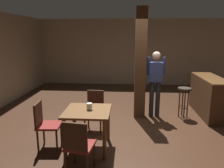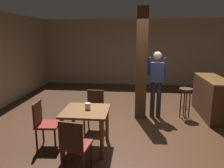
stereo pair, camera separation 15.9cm
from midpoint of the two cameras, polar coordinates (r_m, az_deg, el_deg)
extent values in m
plane|color=#382114|center=(5.42, 6.97, -10.49)|extent=(10.80, 10.80, 0.00)
cube|color=gray|center=(9.51, 6.78, 8.22)|extent=(8.00, 0.10, 2.80)
cube|color=#422816|center=(5.60, 8.50, 5.13)|extent=(0.28, 0.28, 2.80)
cube|color=brown|center=(4.11, -5.74, -7.01)|extent=(0.84, 0.84, 0.04)
cylinder|color=brown|center=(4.52, -0.29, -10.26)|extent=(0.07, 0.07, 0.72)
cylinder|color=brown|center=(4.64, -9.07, -9.79)|extent=(0.07, 0.07, 0.72)
cylinder|color=brown|center=(3.88, -1.45, -14.27)|extent=(0.07, 0.07, 0.72)
cylinder|color=brown|center=(4.03, -11.69, -13.52)|extent=(0.07, 0.07, 0.72)
cube|color=maroon|center=(4.91, -3.85, -7.25)|extent=(0.44, 0.44, 0.04)
cube|color=#382114|center=(5.02, -3.41, -4.10)|extent=(0.38, 0.06, 0.45)
cylinder|color=#382114|center=(4.80, -2.21, -10.60)|extent=(0.04, 0.04, 0.43)
cylinder|color=#382114|center=(4.88, -6.31, -10.30)|extent=(0.04, 0.04, 0.43)
cylinder|color=#382114|center=(5.12, -1.44, -9.08)|extent=(0.04, 0.04, 0.43)
cylinder|color=#382114|center=(5.19, -5.29, -8.82)|extent=(0.04, 0.04, 0.43)
cube|color=maroon|center=(3.56, -7.98, -15.45)|extent=(0.47, 0.47, 0.04)
cube|color=#382114|center=(3.30, -9.36, -13.48)|extent=(0.38, 0.09, 0.45)
cylinder|color=#382114|center=(3.87, -9.40, -16.85)|extent=(0.04, 0.04, 0.43)
cylinder|color=#382114|center=(3.76, -4.24, -17.65)|extent=(0.04, 0.04, 0.43)
cylinder|color=#382114|center=(3.60, -11.70, -19.42)|extent=(0.04, 0.04, 0.43)
cylinder|color=#382114|center=(3.48, -6.12, -20.43)|extent=(0.04, 0.04, 0.43)
cube|color=maroon|center=(4.39, -15.34, -10.21)|extent=(0.45, 0.45, 0.04)
cube|color=#382114|center=(4.37, -17.93, -7.31)|extent=(0.06, 0.38, 0.45)
cylinder|color=#382114|center=(4.58, -12.37, -12.10)|extent=(0.04, 0.04, 0.43)
cylinder|color=#382114|center=(4.28, -13.57, -14.02)|extent=(0.04, 0.04, 0.43)
cylinder|color=#382114|center=(4.68, -16.61, -11.80)|extent=(0.04, 0.04, 0.43)
cylinder|color=#382114|center=(4.38, -18.11, -13.64)|extent=(0.04, 0.04, 0.43)
cylinder|color=silver|center=(4.11, -5.25, -5.80)|extent=(0.10, 0.10, 0.12)
cube|color=navy|center=(5.67, 12.44, 3.01)|extent=(0.34, 0.21, 0.50)
sphere|color=beige|center=(5.62, 12.64, 7.19)|extent=(0.21, 0.21, 0.21)
cylinder|color=#232328|center=(5.84, 12.88, -4.04)|extent=(0.12, 0.12, 0.95)
cylinder|color=#232328|center=(5.82, 11.31, -4.01)|extent=(0.12, 0.12, 0.95)
cylinder|color=navy|center=(5.67, 14.46, 4.44)|extent=(0.08, 0.08, 0.46)
cylinder|color=navy|center=(5.63, 10.54, 4.58)|extent=(0.08, 0.08, 0.46)
cube|color=brown|center=(6.30, 25.68, 1.21)|extent=(0.56, 1.70, 0.04)
cube|color=#422816|center=(6.38, 24.40, -3.29)|extent=(0.36, 1.70, 0.99)
cylinder|color=#2D2319|center=(5.92, 19.52, -1.34)|extent=(0.34, 0.34, 0.05)
torus|color=#422816|center=(6.05, 19.18, -5.91)|extent=(0.24, 0.24, 0.02)
cylinder|color=#422816|center=(6.13, 19.02, -4.67)|extent=(0.03, 0.03, 0.74)
cylinder|color=#422816|center=(5.92, 19.49, -5.31)|extent=(0.03, 0.03, 0.74)
cylinder|color=#422816|center=(6.05, 20.27, -4.99)|extent=(0.03, 0.03, 0.74)
cylinder|color=#422816|center=(6.00, 18.21, -4.98)|extent=(0.03, 0.03, 0.74)
camera|label=1|loc=(0.08, -89.08, 0.21)|focal=35.00mm
camera|label=2|loc=(0.08, 90.92, -0.21)|focal=35.00mm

